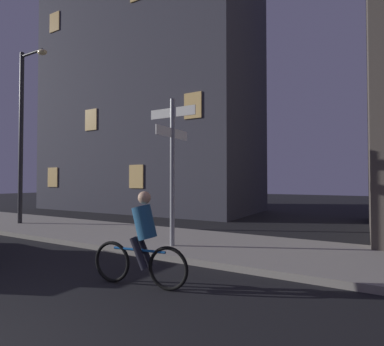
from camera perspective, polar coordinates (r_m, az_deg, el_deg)
sidewalk_kerb at (r=8.22m, az=5.76°, el=-13.49°), size 40.00×3.42×0.14m
signpost at (r=7.83m, az=-3.68°, el=2.69°), size 1.34×1.41×3.75m
street_lamp at (r=13.70m, az=-28.81°, el=8.24°), size 1.57×0.28×6.69m
cyclist at (r=5.37m, az=-9.36°, el=-12.59°), size 1.81×0.38×1.61m
building_left_block at (r=20.34m, az=-8.07°, el=16.34°), size 13.30×6.28×15.99m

